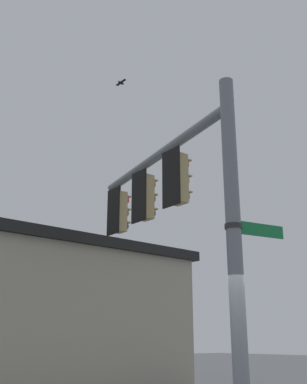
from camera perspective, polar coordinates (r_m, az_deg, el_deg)
signal_pole at (r=7.89m, az=9.70°, el=-6.15°), size 0.25×0.25×6.03m
mast_arm at (r=10.73m, az=0.47°, el=4.34°), size 5.24×1.12×0.21m
traffic_light_nearest_pole at (r=9.76m, az=2.99°, el=1.59°), size 0.54×0.49×1.31m
traffic_light_mid_inner at (r=11.00m, az=-0.97°, el=-0.65°), size 0.54×0.49×1.31m
traffic_light_mid_outer at (r=12.29m, az=-4.11°, el=-2.42°), size 0.54×0.49×1.31m
street_name_sign at (r=8.12m, az=11.22°, el=-4.31°), size 0.34×1.20×0.22m
bird_flying at (r=14.91m, az=-3.94°, el=12.99°), size 0.40×0.25×0.09m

